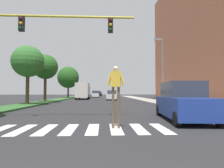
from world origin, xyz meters
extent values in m
plane|color=#262628|center=(0.00, 30.00, 0.00)|extent=(140.00, 140.00, 0.00)
cube|color=silver|center=(-2.25, 6.11, 0.00)|extent=(0.45, 2.20, 0.01)
cube|color=silver|center=(-1.35, 6.11, 0.00)|extent=(0.45, 2.20, 0.01)
cube|color=silver|center=(-0.45, 6.11, 0.00)|extent=(0.45, 2.20, 0.01)
cube|color=silver|center=(0.45, 6.11, 0.00)|extent=(0.45, 2.20, 0.01)
cube|color=silver|center=(1.35, 6.11, 0.00)|extent=(0.45, 2.20, 0.01)
cube|color=silver|center=(2.25, 6.11, 0.00)|extent=(0.45, 2.20, 0.01)
cube|color=silver|center=(3.15, 6.11, 0.00)|extent=(0.45, 2.20, 0.01)
cube|color=#2D5B28|center=(-7.22, 28.00, 0.07)|extent=(2.75, 64.00, 0.15)
cylinder|color=#4C3823|center=(-7.15, 18.83, 1.92)|extent=(0.36, 0.36, 3.54)
sphere|color=#2D6628|center=(-7.15, 18.83, 4.69)|extent=(3.34, 3.34, 3.34)
cylinder|color=#4C3823|center=(-6.84, 23.82, 1.98)|extent=(0.36, 0.36, 3.65)
sphere|color=#23561E|center=(-6.84, 23.82, 4.79)|extent=(3.29, 3.29, 3.29)
cylinder|color=#4C3823|center=(-6.96, 40.78, 1.70)|extent=(0.36, 0.36, 3.10)
sphere|color=#1E4C19|center=(-6.96, 40.78, 4.69)|extent=(4.80, 4.80, 4.80)
cube|color=#9E9991|center=(8.22, 28.00, 0.07)|extent=(3.00, 64.00, 0.15)
cylinder|color=gold|center=(-1.80, 8.83, 5.55)|extent=(8.70, 0.12, 0.12)
cube|color=black|center=(-3.54, 8.83, 5.10)|extent=(0.28, 0.20, 0.80)
sphere|color=#4C0C0C|center=(-3.54, 8.71, 5.36)|extent=(0.16, 0.16, 0.16)
sphere|color=#F2A519|center=(-3.54, 8.71, 5.10)|extent=(0.16, 0.16, 0.16)
sphere|color=#0F3F19|center=(-3.54, 8.71, 4.84)|extent=(0.16, 0.16, 0.16)
cube|color=black|center=(1.24, 8.83, 5.10)|extent=(0.28, 0.20, 0.80)
sphere|color=#4C0C0C|center=(1.24, 8.71, 5.36)|extent=(0.16, 0.16, 0.16)
sphere|color=#F2A519|center=(1.24, 8.71, 5.10)|extent=(0.16, 0.16, 0.16)
sphere|color=#0F3F19|center=(1.24, 8.71, 4.84)|extent=(0.16, 0.16, 0.16)
cylinder|color=slate|center=(7.72, 19.85, 3.90)|extent=(0.14, 0.14, 7.50)
cube|color=gray|center=(7.22, 19.85, 7.55)|extent=(0.90, 0.24, 0.16)
cylinder|color=brown|center=(1.46, 6.17, 0.82)|extent=(0.12, 0.12, 1.65)
cylinder|color=brown|center=(1.25, 6.21, 0.82)|extent=(0.12, 0.12, 1.65)
cube|color=gold|center=(1.35, 6.19, 1.96)|extent=(0.42, 0.30, 0.62)
cylinder|color=gold|center=(1.59, 6.15, 1.99)|extent=(0.28, 0.13, 0.58)
cylinder|color=gold|center=(1.12, 6.23, 1.99)|extent=(0.28, 0.13, 0.58)
sphere|color=beige|center=(1.35, 6.19, 2.38)|extent=(0.25, 0.25, 0.22)
cube|color=navy|center=(4.95, 8.13, 0.70)|extent=(2.34, 4.76, 0.96)
cube|color=#2D333D|center=(4.97, 8.36, 1.58)|extent=(1.91, 2.68, 0.79)
cylinder|color=black|center=(5.63, 6.20, 0.32)|extent=(0.28, 0.66, 0.64)
cylinder|color=black|center=(3.90, 6.38, 0.32)|extent=(0.28, 0.66, 0.64)
cylinder|color=black|center=(6.00, 9.89, 0.32)|extent=(0.28, 0.66, 0.64)
cylinder|color=black|center=(4.27, 10.06, 0.32)|extent=(0.28, 0.66, 0.64)
cube|color=silver|center=(2.45, 32.07, 0.63)|extent=(2.13, 4.56, 0.82)
cube|color=#2D333D|center=(2.47, 32.29, 1.38)|extent=(1.72, 2.11, 0.67)
cylinder|color=black|center=(3.12, 30.24, 0.32)|extent=(0.27, 0.66, 0.64)
cylinder|color=black|center=(1.50, 30.37, 0.32)|extent=(0.27, 0.66, 0.64)
cylinder|color=black|center=(3.40, 33.76, 0.32)|extent=(0.27, 0.66, 0.64)
cylinder|color=black|center=(1.78, 33.89, 0.32)|extent=(0.27, 0.66, 0.64)
cube|color=silver|center=(-1.25, 47.39, 0.65)|extent=(2.15, 4.64, 0.85)
cube|color=#2D333D|center=(-1.22, 47.17, 1.42)|extent=(1.71, 2.16, 0.70)
cylinder|color=black|center=(-2.20, 49.11, 0.32)|extent=(0.28, 0.66, 0.64)
cylinder|color=black|center=(-0.64, 49.26, 0.32)|extent=(0.28, 0.66, 0.64)
cylinder|color=black|center=(-1.85, 45.53, 0.32)|extent=(0.28, 0.66, 0.64)
cylinder|color=black|center=(-0.29, 45.68, 0.32)|extent=(0.28, 0.66, 0.64)
cube|color=black|center=(-0.51, 61.58, 0.63)|extent=(2.07, 4.53, 0.82)
cube|color=#2D333D|center=(-0.53, 61.36, 1.38)|extent=(1.68, 2.09, 0.67)
cylinder|color=black|center=(-1.17, 63.39, 0.32)|extent=(0.27, 0.65, 0.64)
cylinder|color=black|center=(0.41, 63.27, 0.32)|extent=(0.27, 0.65, 0.64)
cylinder|color=black|center=(-1.43, 59.89, 0.32)|extent=(0.27, 0.65, 0.64)
cylinder|color=black|center=(0.14, 59.77, 0.32)|extent=(0.27, 0.65, 0.64)
cube|color=#B7B7BC|center=(-3.02, 37.21, 1.45)|extent=(2.30, 2.00, 2.20)
cube|color=beige|center=(-3.02, 34.11, 1.75)|extent=(2.30, 4.20, 2.70)
cylinder|color=black|center=(-4.07, 37.21, 0.45)|extent=(0.30, 0.90, 0.90)
cylinder|color=black|center=(-1.97, 37.21, 0.45)|extent=(0.30, 0.90, 0.90)
cylinder|color=black|center=(-4.07, 33.06, 0.45)|extent=(0.30, 0.90, 0.90)
cylinder|color=black|center=(-1.97, 33.06, 0.45)|extent=(0.30, 0.90, 0.90)
camera|label=1|loc=(0.84, -1.23, 1.45)|focal=29.82mm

